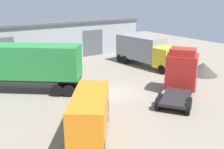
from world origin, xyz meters
name	(u,v)px	position (x,y,z in m)	size (l,w,h in m)	color
ground_plane	(114,93)	(0.00, 0.00, 0.00)	(60.00, 60.00, 0.00)	gray
warehouse_building	(41,39)	(0.00, 17.54, 2.45)	(28.32, 7.59, 4.88)	#93999E
tractor_unit_red	(181,73)	(4.62, -3.26, 1.85)	(6.49, 5.52, 3.94)	red
container_trailer_green	(20,62)	(-6.38, 5.19, 2.63)	(9.77, 8.57, 4.15)	#28843D
box_truck_yellow	(145,50)	(8.36, 5.62, 1.98)	(3.09, 8.25, 3.50)	yellow
delivery_van_orange	(90,112)	(-5.15, -4.75, 1.41)	(4.89, 5.62, 2.59)	orange
gravel_pile	(203,69)	(11.02, -0.79, 0.67)	(3.15, 3.15, 1.34)	#423D38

